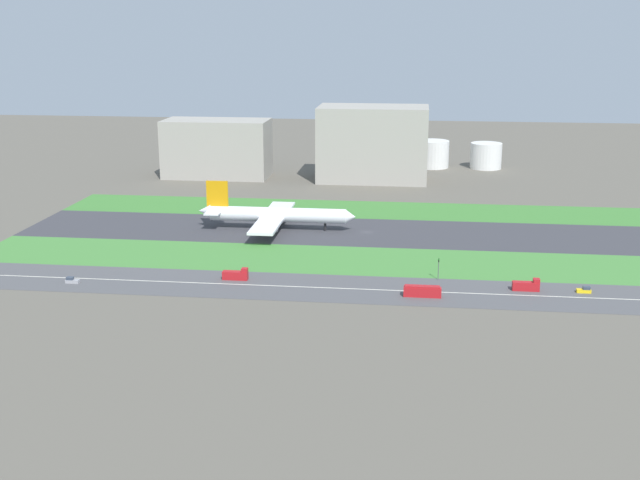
# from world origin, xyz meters

# --- Properties ---
(ground_plane) EXTENTS (800.00, 800.00, 0.00)m
(ground_plane) POSITION_xyz_m (0.00, 0.00, 0.00)
(ground_plane) COLOR #5B564C
(runway) EXTENTS (280.00, 46.00, 0.10)m
(runway) POSITION_xyz_m (0.00, 0.00, 0.05)
(runway) COLOR #38383D
(runway) RESTS_ON ground_plane
(grass_median_north) EXTENTS (280.00, 36.00, 0.10)m
(grass_median_north) POSITION_xyz_m (0.00, 41.00, 0.05)
(grass_median_north) COLOR #3D7A33
(grass_median_north) RESTS_ON ground_plane
(grass_median_south) EXTENTS (280.00, 36.00, 0.10)m
(grass_median_south) POSITION_xyz_m (0.00, -41.00, 0.05)
(grass_median_south) COLOR #427F38
(grass_median_south) RESTS_ON ground_plane
(highway) EXTENTS (280.00, 28.00, 0.10)m
(highway) POSITION_xyz_m (0.00, -73.00, 0.05)
(highway) COLOR #4C4C4F
(highway) RESTS_ON ground_plane
(highway_centerline) EXTENTS (266.00, 0.50, 0.01)m
(highway_centerline) POSITION_xyz_m (0.00, -73.00, 0.11)
(highway_centerline) COLOR silver
(highway_centerline) RESTS_ON highway
(airliner) EXTENTS (65.00, 56.00, 19.70)m
(airliner) POSITION_xyz_m (-38.21, 0.00, 6.23)
(airliner) COLOR white
(airliner) RESTS_ON runway
(bus_0) EXTENTS (11.60, 2.50, 3.50)m
(bus_0) POSITION_xyz_m (22.29, -78.00, 1.82)
(bus_0) COLOR #B2191E
(bus_0) RESTS_ON highway
(truck_0) EXTENTS (8.40, 2.50, 4.00)m
(truck_0) POSITION_xyz_m (55.09, -68.00, 1.67)
(truck_0) COLOR #B2191E
(truck_0) RESTS_ON highway
(car_1) EXTENTS (4.40, 1.80, 2.00)m
(car_1) POSITION_xyz_m (72.89, -68.00, 0.92)
(car_1) COLOR yellow
(car_1) RESTS_ON highway
(truck_1) EXTENTS (8.40, 2.50, 4.00)m
(truck_1) POSITION_xyz_m (-38.70, -68.00, 1.67)
(truck_1) COLOR #B2191E
(truck_1) RESTS_ON highway
(car_0) EXTENTS (4.40, 1.80, 2.00)m
(car_0) POSITION_xyz_m (-91.03, -78.00, 0.92)
(car_0) COLOR #99999E
(car_0) RESTS_ON highway
(traffic_light) EXTENTS (0.36, 0.50, 7.20)m
(traffic_light) POSITION_xyz_m (27.53, -60.01, 4.29)
(traffic_light) COLOR #4C4C51
(traffic_light) RESTS_ON highway
(terminal_building) EXTENTS (57.24, 27.68, 31.42)m
(terminal_building) POSITION_xyz_m (-90.00, 114.00, 15.71)
(terminal_building) COLOR #9E998E
(terminal_building) RESTS_ON ground_plane
(hangar_building) EXTENTS (58.23, 33.45, 39.73)m
(hangar_building) POSITION_xyz_m (-4.29, 114.00, 19.87)
(hangar_building) COLOR #9E998E
(hangar_building) RESTS_ON ground_plane
(fuel_tank_west) EXTENTS (19.58, 19.58, 15.76)m
(fuel_tank_west) POSITION_xyz_m (28.29, 159.00, 7.88)
(fuel_tank_west) COLOR silver
(fuel_tank_west) RESTS_ON ground_plane
(fuel_tank_centre) EXTENTS (18.15, 18.15, 14.90)m
(fuel_tank_centre) POSITION_xyz_m (59.55, 159.00, 7.45)
(fuel_tank_centre) COLOR silver
(fuel_tank_centre) RESTS_ON ground_plane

